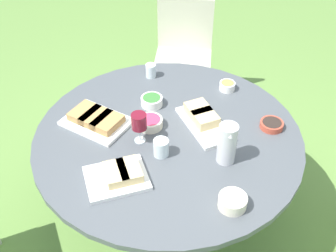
{
  "coord_description": "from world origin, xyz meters",
  "views": [
    {
      "loc": [
        1.71,
        -0.16,
        2.22
      ],
      "look_at": [
        0.0,
        0.0,
        0.76
      ],
      "focal_mm": 45.0,
      "sensor_mm": 36.0,
      "label": 1
    }
  ],
  "objects_px": {
    "chair_far_back": "(184,48)",
    "water_pitcher": "(227,144)",
    "dining_table": "(168,145)",
    "wine_glass": "(139,122)"
  },
  "relations": [
    {
      "from": "dining_table",
      "to": "water_pitcher",
      "type": "bearing_deg",
      "value": 50.87
    },
    {
      "from": "dining_table",
      "to": "wine_glass",
      "type": "relative_size",
      "value": 8.19
    },
    {
      "from": "dining_table",
      "to": "wine_glass",
      "type": "xyz_separation_m",
      "value": [
        0.04,
        -0.15,
        0.21
      ]
    },
    {
      "from": "chair_far_back",
      "to": "water_pitcher",
      "type": "bearing_deg",
      "value": 1.29
    },
    {
      "from": "water_pitcher",
      "to": "chair_far_back",
      "type": "bearing_deg",
      "value": -178.71
    },
    {
      "from": "dining_table",
      "to": "chair_far_back",
      "type": "height_order",
      "value": "chair_far_back"
    },
    {
      "from": "wine_glass",
      "to": "chair_far_back",
      "type": "bearing_deg",
      "value": 162.63
    },
    {
      "from": "water_pitcher",
      "to": "dining_table",
      "type": "bearing_deg",
      "value": -129.13
    },
    {
      "from": "chair_far_back",
      "to": "wine_glass",
      "type": "height_order",
      "value": "chair_far_back"
    },
    {
      "from": "chair_far_back",
      "to": "water_pitcher",
      "type": "xyz_separation_m",
      "value": [
        1.44,
        0.03,
        0.29
      ]
    }
  ]
}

